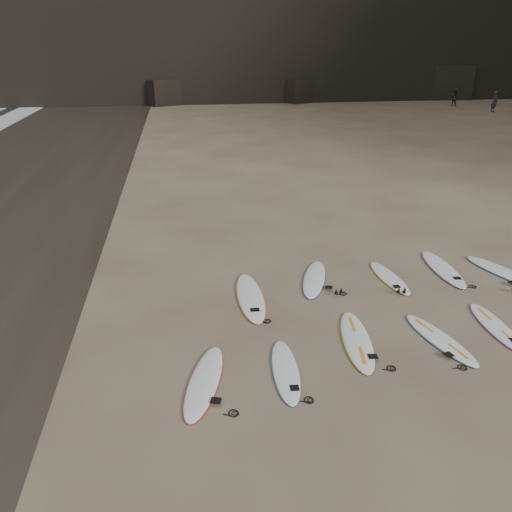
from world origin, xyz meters
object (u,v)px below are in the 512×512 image
Objects in this scene: surfboard_7 at (389,277)px; person_a at (494,101)px; surfboard_9 at (505,272)px; surfboard_6 at (314,279)px; surfboard_5 at (250,297)px; person_b at (454,98)px; surfboard_2 at (357,340)px; surfboard_3 at (440,339)px; surfboard_8 at (443,268)px; surfboard_0 at (204,381)px; surfboard_4 at (496,327)px; surfboard_1 at (286,370)px.

person_a is (22.99, 31.60, 0.90)m from surfboard_7.
surfboard_7 is at bearing 140.52° from person_a.
surfboard_7 is 0.82× the size of surfboard_9.
surfboard_9 is (5.61, -0.44, 0.00)m from surfboard_6.
surfboard_5 is at bearing 162.98° from surfboard_9.
surfboard_2 is at bearing 109.55° from person_b.
surfboard_8 reaches higher than surfboard_3.
surfboard_0 is at bearing -112.29° from surfboard_5.
surfboard_2 is at bearing -67.40° from surfboard_6.
surfboard_8 is (7.29, 4.24, 0.00)m from surfboard_0.
surfboard_2 is 1.15× the size of surfboard_7.
surfboard_9 is at bearing 56.20° from surfboard_4.
surfboard_7 is (5.49, 3.91, -0.00)m from surfboard_0.
surfboard_6 is 3.95m from surfboard_8.
surfboard_0 is 5.44m from surfboard_3.
surfboard_4 is 3.24m from surfboard_8.
surfboard_5 is (-5.57, 2.33, 0.01)m from surfboard_4.
surfboard_7 is (3.81, 3.81, 0.00)m from surfboard_1.
person_b is (25.36, 39.89, 0.77)m from surfboard_1.
surfboard_4 is 6.04m from surfboard_5.
surfboard_2 is at bearing 30.79° from surfboard_0.
surfboard_6 is at bearing -175.66° from surfboard_8.
surfboard_6 reaches higher than surfboard_7.
surfboard_2 is 45.60m from person_b.
person_b is at bearing 71.50° from surfboard_0.
surfboard_3 is 41.77m from person_a.
person_b is at bearing 62.09° from surfboard_1.
surfboard_3 is at bearing -159.65° from surfboard_9.
person_a reaches higher than surfboard_4.
surfboard_8 is 40.85m from person_b.
surfboard_8 is (1.80, 0.33, 0.01)m from surfboard_7.
surfboard_8 reaches higher than surfboard_6.
surfboard_4 is at bearing 10.08° from surfboard_2.
person_b is at bearing 55.37° from surfboard_5.
surfboard_4 is at bearing 113.39° from person_b.
surfboard_8 is (0.33, 3.22, 0.01)m from surfboard_4.
surfboard_1 is at bearing -167.46° from surfboard_4.
surfboard_4 is 43.84m from person_b.
person_b is at bearing 65.45° from surfboard_4.
surfboard_2 is 3.19m from surfboard_5.
surfboard_7 is at bearing 75.17° from surfboard_3.
person_b is at bearing 67.80° from surfboard_2.
surfboard_4 is 0.86× the size of surfboard_8.
surfboard_9 is (3.46, -0.20, 0.01)m from surfboard_7.
surfboard_9 is (5.46, 2.76, 0.00)m from surfboard_2.
surfboard_3 reaches higher than surfboard_1.
surfboard_3 reaches higher than surfboard_7.
surfboard_5 is 2.11m from surfboard_6.
surfboard_5 is at bearing 99.46° from surfboard_1.
surfboard_7 is 1.83m from surfboard_8.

